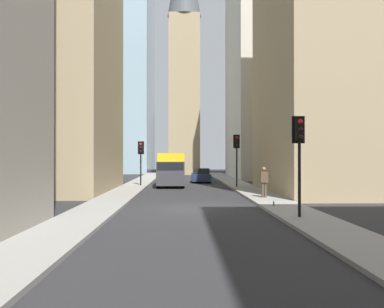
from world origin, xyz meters
TOP-DOWN VIEW (x-y plane):
  - ground_plane at (0.00, 0.00)m, footprint 135.00×135.00m
  - sidewalk_right at (0.00, 4.50)m, footprint 90.00×2.20m
  - sidewalk_left at (0.00, -4.50)m, footprint 90.00×2.20m
  - building_left_midfar at (8.94, -10.60)m, footprint 13.92×10.00m
  - building_left_far at (31.34, -10.60)m, footprint 16.00×10.00m
  - building_right_midfar at (10.16, 10.60)m, footprint 12.82×10.00m
  - church_spire at (42.17, 0.13)m, footprint 4.90×4.90m
  - delivery_truck at (15.96, 1.40)m, footprint 6.46×2.25m
  - sedan_navy at (21.78, -1.40)m, footprint 4.30×1.78m
  - traffic_light_foreground at (-4.32, -4.18)m, footprint 0.43×0.52m
  - traffic_light_midblock at (13.39, -3.91)m, footprint 0.43×0.52m
  - traffic_light_far_junction at (15.51, 3.97)m, footprint 0.43×0.52m
  - pedestrian at (4.13, -4.36)m, footprint 0.26×0.44m
  - discarded_bottle at (-0.44, -3.97)m, footprint 0.07×0.07m

SIDE VIEW (x-z plane):
  - ground_plane at x=0.00m, z-range 0.00..0.00m
  - sidewalk_right at x=0.00m, z-range 0.00..0.14m
  - sidewalk_left at x=0.00m, z-range 0.00..0.14m
  - discarded_bottle at x=-0.44m, z-range 0.11..0.38m
  - sedan_navy at x=21.78m, z-range -0.04..1.37m
  - pedestrian at x=4.13m, z-range 0.22..2.01m
  - delivery_truck at x=15.96m, z-range 0.04..2.88m
  - traffic_light_far_junction at x=15.51m, z-range 1.01..4.73m
  - traffic_light_foreground at x=-4.32m, z-range 1.09..5.13m
  - traffic_light_midblock at x=13.39m, z-range 1.13..5.32m
  - building_right_midfar at x=10.16m, z-range 0.00..20.90m
  - building_left_midfar at x=8.94m, z-range 0.00..22.21m
  - building_left_far at x=31.34m, z-range 0.00..25.43m
  - church_spire at x=42.17m, z-range 0.84..37.69m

